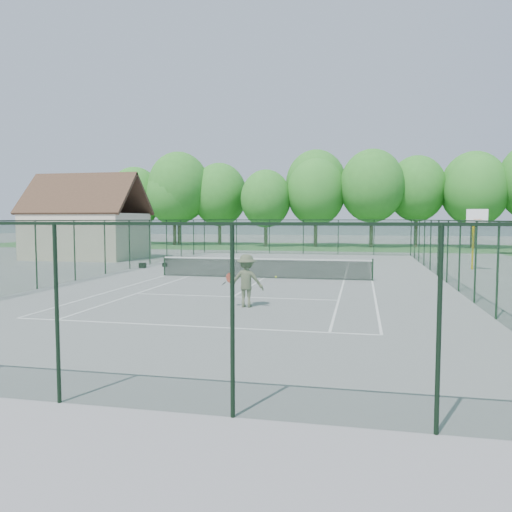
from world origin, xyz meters
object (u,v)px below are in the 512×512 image
(sports_bag_a, at_px, (142,265))
(tennis_player, at_px, (247,281))
(tennis_net, at_px, (264,267))
(basketball_goal, at_px, (475,227))

(sports_bag_a, height_order, tennis_player, tennis_player)
(tennis_net, relative_size, tennis_player, 5.92)
(tennis_net, bearing_deg, basketball_goal, 29.34)
(basketball_goal, bearing_deg, tennis_player, -125.17)
(tennis_net, relative_size, basketball_goal, 3.04)
(tennis_net, distance_m, sports_bag_a, 9.24)
(tennis_net, bearing_deg, sports_bag_a, 156.58)
(basketball_goal, relative_size, tennis_player, 1.95)
(tennis_player, bearing_deg, tennis_net, 96.90)
(tennis_net, relative_size, sports_bag_a, 27.27)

